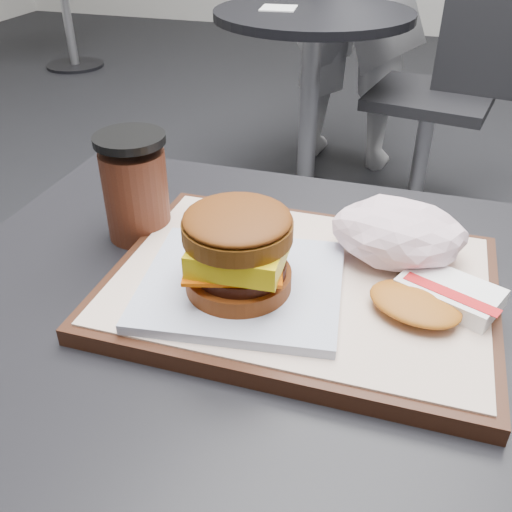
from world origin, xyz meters
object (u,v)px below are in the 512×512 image
at_px(serving_tray, 300,285).
at_px(crumpled_wrapper, 399,233).
at_px(neighbor_table, 311,68).
at_px(customer_table, 301,439).
at_px(neighbor_chair, 453,85).
at_px(breakfast_sandwich, 239,259).
at_px(coffee_cup, 136,190).
at_px(hash_brown, 434,297).

height_order(serving_tray, crumpled_wrapper, crumpled_wrapper).
distance_m(crumpled_wrapper, neighbor_table, 1.63).
bearing_deg(crumpled_wrapper, serving_tray, -143.48).
bearing_deg(serving_tray, crumpled_wrapper, 36.52).
distance_m(customer_table, neighbor_chair, 1.74).
height_order(crumpled_wrapper, neighbor_chair, neighbor_chair).
height_order(customer_table, neighbor_chair, neighbor_chair).
bearing_deg(customer_table, breakfast_sandwich, -169.49).
bearing_deg(customer_table, coffee_cup, 158.48).
height_order(customer_table, serving_tray, serving_tray).
xyz_separation_m(neighbor_table, neighbor_chair, (0.50, 0.08, -0.04)).
bearing_deg(crumpled_wrapper, neighbor_chair, 87.07).
height_order(customer_table, coffee_cup, coffee_cup).
bearing_deg(neighbor_chair, coffee_cup, -102.94).
xyz_separation_m(breakfast_sandwich, crumpled_wrapper, (0.14, 0.11, -0.01)).
relative_size(customer_table, coffee_cup, 6.45).
xyz_separation_m(breakfast_sandwich, neighbor_table, (-0.28, 1.66, -0.28)).
relative_size(hash_brown, neighbor_chair, 0.15).
relative_size(customer_table, neighbor_chair, 0.91).
relative_size(serving_tray, crumpled_wrapper, 2.82).
relative_size(crumpled_wrapper, coffee_cup, 1.09).
height_order(serving_tray, coffee_cup, coffee_cup).
relative_size(neighbor_table, neighbor_chair, 0.85).
bearing_deg(coffee_cup, neighbor_table, 94.63).
distance_m(breakfast_sandwich, neighbor_table, 1.71).
distance_m(serving_tray, neighbor_table, 1.67).
bearing_deg(breakfast_sandwich, crumpled_wrapper, 37.90).
xyz_separation_m(hash_brown, crumpled_wrapper, (-0.04, 0.07, 0.02)).
xyz_separation_m(customer_table, neighbor_table, (-0.35, 1.65, -0.03)).
xyz_separation_m(breakfast_sandwich, neighbor_chair, (0.22, 1.75, -0.32)).
bearing_deg(customer_table, hash_brown, 10.42).
relative_size(customer_table, serving_tray, 2.11).
height_order(serving_tray, neighbor_chair, neighbor_chair).
distance_m(coffee_cup, neighbor_table, 1.59).
height_order(serving_tray, breakfast_sandwich, breakfast_sandwich).
height_order(customer_table, breakfast_sandwich, breakfast_sandwich).
relative_size(crumpled_wrapper, neighbor_chair, 0.15).
height_order(breakfast_sandwich, coffee_cup, coffee_cup).
height_order(serving_tray, hash_brown, hash_brown).
distance_m(crumpled_wrapper, coffee_cup, 0.29).
height_order(customer_table, crumpled_wrapper, crumpled_wrapper).
bearing_deg(neighbor_table, crumpled_wrapper, -74.87).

